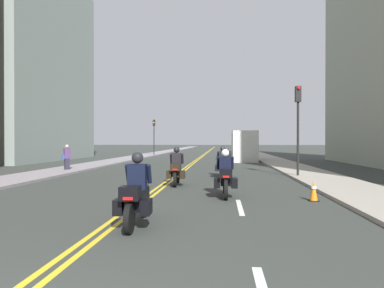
{
  "coord_description": "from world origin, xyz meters",
  "views": [
    {
      "loc": [
        2.46,
        -2.03,
        1.86
      ],
      "look_at": [
        1.12,
        13.74,
        1.74
      ],
      "focal_mm": 32.96,
      "sensor_mm": 36.0,
      "label": 1
    }
  ],
  "objects_px": {
    "motorcycle_1": "(225,177)",
    "traffic_light_far": "(154,131)",
    "motorcycle_3": "(223,165)",
    "traffic_light_near": "(298,114)",
    "traffic_cone_0": "(314,191)",
    "pedestrian_0": "(67,158)",
    "parked_truck": "(244,147)",
    "motorcycle_2": "(176,170)",
    "motorcycle_0": "(136,196)"
  },
  "relations": [
    {
      "from": "motorcycle_3",
      "to": "traffic_light_far",
      "type": "xyz_separation_m",
      "value": [
        -8.83,
        26.76,
        2.58
      ]
    },
    {
      "from": "motorcycle_0",
      "to": "motorcycle_3",
      "type": "xyz_separation_m",
      "value": [
        1.91,
        10.82,
        -0.02
      ]
    },
    {
      "from": "traffic_cone_0",
      "to": "parked_truck",
      "type": "height_order",
      "value": "parked_truck"
    },
    {
      "from": "parked_truck",
      "to": "traffic_light_near",
      "type": "bearing_deg",
      "value": -83.37
    },
    {
      "from": "motorcycle_1",
      "to": "traffic_light_near",
      "type": "distance_m",
      "value": 7.99
    },
    {
      "from": "traffic_cone_0",
      "to": "traffic_light_far",
      "type": "bearing_deg",
      "value": 108.92
    },
    {
      "from": "traffic_light_far",
      "to": "motorcycle_3",
      "type": "bearing_deg",
      "value": -71.73
    },
    {
      "from": "motorcycle_0",
      "to": "pedestrian_0",
      "type": "bearing_deg",
      "value": 117.93
    },
    {
      "from": "traffic_light_far",
      "to": "parked_truck",
      "type": "bearing_deg",
      "value": -46.14
    },
    {
      "from": "motorcycle_2",
      "to": "parked_truck",
      "type": "bearing_deg",
      "value": 75.59
    },
    {
      "from": "motorcycle_2",
      "to": "parked_truck",
      "type": "relative_size",
      "value": 0.32
    },
    {
      "from": "traffic_light_far",
      "to": "pedestrian_0",
      "type": "relative_size",
      "value": 2.82
    },
    {
      "from": "motorcycle_0",
      "to": "traffic_light_near",
      "type": "xyz_separation_m",
      "value": [
        5.74,
        10.79,
        2.58
      ]
    },
    {
      "from": "motorcycle_2",
      "to": "parked_truck",
      "type": "xyz_separation_m",
      "value": [
        3.99,
        19.11,
        0.61
      ]
    },
    {
      "from": "motorcycle_1",
      "to": "traffic_light_far",
      "type": "distance_m",
      "value": 34.62
    },
    {
      "from": "motorcycle_1",
      "to": "traffic_light_near",
      "type": "height_order",
      "value": "traffic_light_near"
    },
    {
      "from": "motorcycle_3",
      "to": "parked_truck",
      "type": "relative_size",
      "value": 0.33
    },
    {
      "from": "motorcycle_1",
      "to": "motorcycle_2",
      "type": "relative_size",
      "value": 1.05
    },
    {
      "from": "motorcycle_1",
      "to": "traffic_light_far",
      "type": "height_order",
      "value": "traffic_light_far"
    },
    {
      "from": "traffic_light_near",
      "to": "parked_truck",
      "type": "bearing_deg",
      "value": 96.63
    },
    {
      "from": "traffic_light_near",
      "to": "traffic_light_far",
      "type": "relative_size",
      "value": 1.0
    },
    {
      "from": "pedestrian_0",
      "to": "parked_truck",
      "type": "height_order",
      "value": "parked_truck"
    },
    {
      "from": "motorcycle_0",
      "to": "traffic_light_far",
      "type": "bearing_deg",
      "value": 98.58
    },
    {
      "from": "traffic_light_near",
      "to": "traffic_light_far",
      "type": "bearing_deg",
      "value": 115.31
    },
    {
      "from": "traffic_light_far",
      "to": "motorcycle_0",
      "type": "bearing_deg",
      "value": -79.56
    },
    {
      "from": "motorcycle_0",
      "to": "traffic_light_near",
      "type": "height_order",
      "value": "traffic_light_near"
    },
    {
      "from": "traffic_light_far",
      "to": "parked_truck",
      "type": "height_order",
      "value": "traffic_light_far"
    },
    {
      "from": "motorcycle_2",
      "to": "traffic_light_far",
      "type": "height_order",
      "value": "traffic_light_far"
    },
    {
      "from": "traffic_light_far",
      "to": "pedestrian_0",
      "type": "height_order",
      "value": "traffic_light_far"
    },
    {
      "from": "parked_truck",
      "to": "motorcycle_3",
      "type": "bearing_deg",
      "value": -97.5
    },
    {
      "from": "motorcycle_1",
      "to": "motorcycle_3",
      "type": "relative_size",
      "value": 1.01
    },
    {
      "from": "traffic_cone_0",
      "to": "traffic_light_near",
      "type": "relative_size",
      "value": 0.14
    },
    {
      "from": "motorcycle_2",
      "to": "traffic_cone_0",
      "type": "relative_size",
      "value": 3.16
    },
    {
      "from": "traffic_cone_0",
      "to": "traffic_light_near",
      "type": "height_order",
      "value": "traffic_light_near"
    },
    {
      "from": "motorcycle_1",
      "to": "traffic_cone_0",
      "type": "height_order",
      "value": "motorcycle_1"
    },
    {
      "from": "motorcycle_1",
      "to": "motorcycle_0",
      "type": "bearing_deg",
      "value": -116.05
    },
    {
      "from": "motorcycle_0",
      "to": "motorcycle_1",
      "type": "distance_m",
      "value": 4.67
    },
    {
      "from": "motorcycle_0",
      "to": "parked_truck",
      "type": "xyz_separation_m",
      "value": [
        3.94,
        26.27,
        0.61
      ]
    },
    {
      "from": "motorcycle_2",
      "to": "traffic_light_near",
      "type": "bearing_deg",
      "value": 29.46
    },
    {
      "from": "motorcycle_1",
      "to": "traffic_light_near",
      "type": "bearing_deg",
      "value": 59.3
    },
    {
      "from": "motorcycle_3",
      "to": "traffic_light_far",
      "type": "relative_size",
      "value": 0.47
    },
    {
      "from": "motorcycle_0",
      "to": "motorcycle_2",
      "type": "distance_m",
      "value": 7.16
    },
    {
      "from": "motorcycle_0",
      "to": "motorcycle_2",
      "type": "bearing_deg",
      "value": 88.5
    },
    {
      "from": "traffic_cone_0",
      "to": "traffic_light_near",
      "type": "xyz_separation_m",
      "value": [
        1.03,
        7.17,
        2.91
      ]
    },
    {
      "from": "traffic_cone_0",
      "to": "traffic_light_far",
      "type": "xyz_separation_m",
      "value": [
        -11.64,
        33.96,
        2.89
      ]
    },
    {
      "from": "motorcycle_2",
      "to": "traffic_light_near",
      "type": "distance_m",
      "value": 7.3
    },
    {
      "from": "motorcycle_0",
      "to": "parked_truck",
      "type": "height_order",
      "value": "parked_truck"
    },
    {
      "from": "parked_truck",
      "to": "traffic_cone_0",
      "type": "bearing_deg",
      "value": -88.05
    },
    {
      "from": "motorcycle_0",
      "to": "pedestrian_0",
      "type": "distance_m",
      "value": 15.41
    },
    {
      "from": "motorcycle_3",
      "to": "traffic_cone_0",
      "type": "bearing_deg",
      "value": -66.95
    }
  ]
}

